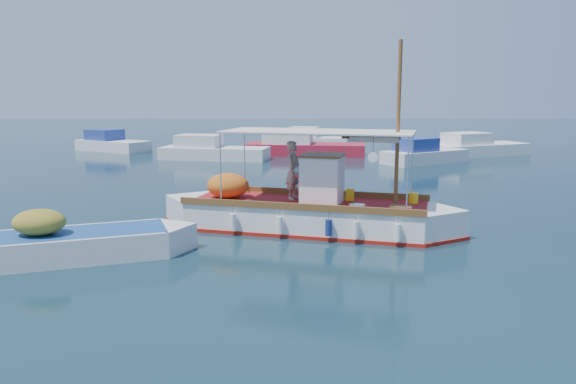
{
  "coord_description": "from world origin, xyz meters",
  "views": [
    {
      "loc": [
        -0.58,
        -16.94,
        4.31
      ],
      "look_at": [
        -0.43,
        0.0,
        1.31
      ],
      "focal_mm": 35.0,
      "sensor_mm": 36.0,
      "label": 1
    }
  ],
  "objects": [
    {
      "name": "bg_boat_n",
      "position": [
        0.73,
        22.54,
        0.49
      ],
      "size": [
        8.64,
        3.98,
        1.8
      ],
      "rotation": [
        0.0,
        0.0,
        -0.15
      ],
      "color": "#A41B2E",
      "rests_on": "ground"
    },
    {
      "name": "ground",
      "position": [
        0.0,
        0.0,
        0.0
      ],
      "size": [
        160.0,
        160.0,
        0.0
      ],
      "primitive_type": "plane",
      "color": "black",
      "rests_on": "ground"
    },
    {
      "name": "dinghy",
      "position": [
        -6.14,
        -2.62,
        0.33
      ],
      "size": [
        6.13,
        3.25,
        1.58
      ],
      "rotation": [
        0.0,
        0.0,
        0.33
      ],
      "color": "white",
      "rests_on": "ground"
    },
    {
      "name": "bg_boat_e",
      "position": [
        12.96,
        22.2,
        0.49
      ],
      "size": [
        7.64,
        5.21,
        1.8
      ],
      "rotation": [
        0.0,
        0.0,
        0.4
      ],
      "color": "silver",
      "rests_on": "ground"
    },
    {
      "name": "bg_boat_far_w",
      "position": [
        -13.56,
        25.44,
        0.49
      ],
      "size": [
        6.16,
        5.02,
        1.8
      ],
      "rotation": [
        0.0,
        0.0,
        -0.55
      ],
      "color": "silver",
      "rests_on": "ground"
    },
    {
      "name": "bg_boat_nw",
      "position": [
        -5.31,
        19.93,
        0.49
      ],
      "size": [
        7.35,
        3.72,
        1.8
      ],
      "rotation": [
        0.0,
        0.0,
        -0.2
      ],
      "color": "silver",
      "rests_on": "ground"
    },
    {
      "name": "fishing_caique",
      "position": [
        0.12,
        0.55,
        0.54
      ],
      "size": [
        9.52,
        4.56,
        6.04
      ],
      "rotation": [
        0.0,
        0.0,
        -0.28
      ],
      "color": "white",
      "rests_on": "ground"
    },
    {
      "name": "bg_boat_far_n",
      "position": [
        1.79,
        28.44,
        0.49
      ],
      "size": [
        5.99,
        3.55,
        1.8
      ],
      "rotation": [
        0.0,
        0.0,
        -0.29
      ],
      "color": "silver",
      "rests_on": "ground"
    },
    {
      "name": "bg_boat_ne",
      "position": [
        8.11,
        17.68,
        0.49
      ],
      "size": [
        5.9,
        4.84,
        1.8
      ],
      "rotation": [
        0.0,
        0.0,
        0.56
      ],
      "color": "silver",
      "rests_on": "ground"
    }
  ]
}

